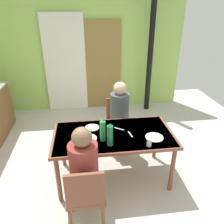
{
  "coord_description": "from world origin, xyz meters",
  "views": [
    {
      "loc": [
        -0.0,
        -2.43,
        2.25
      ],
      "look_at": [
        0.34,
        0.16,
        0.97
      ],
      "focal_mm": 34.99,
      "sensor_mm": 36.0,
      "label": 1
    }
  ],
  "objects_px": {
    "chair_near_diner": "(86,195)",
    "chair_far_diner": "(118,121)",
    "dining_table": "(113,138)",
    "water_bottle_green_near": "(103,130)",
    "person_far_diner": "(120,109)",
    "person_near_diner": "(84,164)",
    "water_bottle_green_far": "(110,135)"
  },
  "relations": [
    {
      "from": "dining_table",
      "to": "water_bottle_green_far",
      "type": "height_order",
      "value": "water_bottle_green_far"
    },
    {
      "from": "chair_far_diner",
      "to": "water_bottle_green_far",
      "type": "height_order",
      "value": "water_bottle_green_far"
    },
    {
      "from": "chair_near_diner",
      "to": "chair_far_diner",
      "type": "bearing_deg",
      "value": 69.35
    },
    {
      "from": "person_far_diner",
      "to": "water_bottle_green_far",
      "type": "bearing_deg",
      "value": 73.45
    },
    {
      "from": "dining_table",
      "to": "water_bottle_green_near",
      "type": "relative_size",
      "value": 5.27
    },
    {
      "from": "chair_far_diner",
      "to": "person_near_diner",
      "type": "bearing_deg",
      "value": 67.54
    },
    {
      "from": "chair_far_diner",
      "to": "water_bottle_green_far",
      "type": "xyz_separation_m",
      "value": [
        -0.26,
        -1.02,
        0.37
      ]
    },
    {
      "from": "chair_far_diner",
      "to": "water_bottle_green_near",
      "type": "relative_size",
      "value": 2.89
    },
    {
      "from": "chair_near_diner",
      "to": "person_near_diner",
      "type": "relative_size",
      "value": 1.13
    },
    {
      "from": "dining_table",
      "to": "water_bottle_green_near",
      "type": "bearing_deg",
      "value": -138.83
    },
    {
      "from": "dining_table",
      "to": "person_near_diner",
      "type": "relative_size",
      "value": 2.06
    },
    {
      "from": "water_bottle_green_near",
      "to": "chair_far_diner",
      "type": "bearing_deg",
      "value": 69.48
    },
    {
      "from": "person_near_diner",
      "to": "water_bottle_green_far",
      "type": "height_order",
      "value": "person_near_diner"
    },
    {
      "from": "dining_table",
      "to": "chair_near_diner",
      "type": "height_order",
      "value": "chair_near_diner"
    },
    {
      "from": "chair_near_diner",
      "to": "person_far_diner",
      "type": "relative_size",
      "value": 1.13
    },
    {
      "from": "person_near_diner",
      "to": "person_far_diner",
      "type": "distance_m",
      "value": 1.4
    },
    {
      "from": "person_near_diner",
      "to": "person_far_diner",
      "type": "bearing_deg",
      "value": 65.42
    },
    {
      "from": "water_bottle_green_near",
      "to": "water_bottle_green_far",
      "type": "xyz_separation_m",
      "value": [
        0.08,
        -0.11,
        0.0
      ]
    },
    {
      "from": "chair_near_diner",
      "to": "water_bottle_green_far",
      "type": "xyz_separation_m",
      "value": [
        0.32,
        0.53,
        0.37
      ]
    },
    {
      "from": "person_far_diner",
      "to": "water_bottle_green_far",
      "type": "height_order",
      "value": "person_far_diner"
    },
    {
      "from": "dining_table",
      "to": "water_bottle_green_near",
      "type": "height_order",
      "value": "water_bottle_green_near"
    },
    {
      "from": "dining_table",
      "to": "person_far_diner",
      "type": "relative_size",
      "value": 2.06
    },
    {
      "from": "dining_table",
      "to": "chair_near_diner",
      "type": "distance_m",
      "value": 0.88
    },
    {
      "from": "dining_table",
      "to": "person_far_diner",
      "type": "distance_m",
      "value": 0.68
    },
    {
      "from": "chair_near_diner",
      "to": "chair_far_diner",
      "type": "xyz_separation_m",
      "value": [
        0.58,
        1.55,
        0.0
      ]
    },
    {
      "from": "dining_table",
      "to": "chair_far_diner",
      "type": "bearing_deg",
      "value": 76.33
    },
    {
      "from": "person_near_diner",
      "to": "person_far_diner",
      "type": "height_order",
      "value": "same"
    },
    {
      "from": "chair_near_diner",
      "to": "person_near_diner",
      "type": "distance_m",
      "value": 0.31
    },
    {
      "from": "chair_near_diner",
      "to": "water_bottle_green_near",
      "type": "height_order",
      "value": "water_bottle_green_near"
    },
    {
      "from": "dining_table",
      "to": "person_near_diner",
      "type": "height_order",
      "value": "person_near_diner"
    },
    {
      "from": "chair_far_diner",
      "to": "person_near_diner",
      "type": "height_order",
      "value": "person_near_diner"
    },
    {
      "from": "chair_near_diner",
      "to": "chair_far_diner",
      "type": "relative_size",
      "value": 1.0
    }
  ]
}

